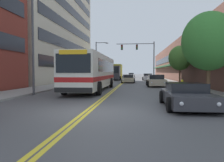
# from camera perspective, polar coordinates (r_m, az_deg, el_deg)

# --- Properties ---
(ground_plane) EXTENTS (240.00, 240.00, 0.00)m
(ground_plane) POSITION_cam_1_polar(r_m,az_deg,el_deg) (46.13, 3.77, 0.34)
(ground_plane) COLOR #4C4C4F
(sidewalk_left) EXTENTS (3.17, 106.00, 0.12)m
(sidewalk_left) POSITION_cam_1_polar(r_m,az_deg,el_deg) (46.97, -4.89, 0.45)
(sidewalk_left) COLOR gray
(sidewalk_left) RESTS_ON ground_plane
(sidewalk_right) EXTENTS (3.17, 106.00, 0.12)m
(sidewalk_right) POSITION_cam_1_polar(r_m,az_deg,el_deg) (46.35, 12.56, 0.38)
(sidewalk_right) COLOR gray
(sidewalk_right) RESTS_ON ground_plane
(centre_line) EXTENTS (0.34, 106.00, 0.01)m
(centre_line) POSITION_cam_1_polar(r_m,az_deg,el_deg) (46.13, 3.77, 0.35)
(centre_line) COLOR yellow
(centre_line) RESTS_ON ground_plane
(office_tower_left) EXTENTS (12.08, 29.52, 27.03)m
(office_tower_left) POSITION_cam_1_polar(r_m,az_deg,el_deg) (42.49, -18.46, 18.49)
(office_tower_left) COLOR beige
(office_tower_left) RESTS_ON ground_plane
(storefront_row_right) EXTENTS (9.10, 68.00, 7.24)m
(storefront_row_right) POSITION_cam_1_polar(r_m,az_deg,el_deg) (47.35, 19.63, 4.64)
(storefront_row_right) COLOR brown
(storefront_row_right) RESTS_ON ground_plane
(city_bus) EXTENTS (2.84, 12.59, 3.09)m
(city_bus) POSITION_cam_1_polar(r_m,az_deg,el_deg) (19.99, -4.94, 2.63)
(city_bus) COLOR silver
(city_bus) RESTS_ON ground_plane
(car_red_parked_left_near) EXTENTS (2.01, 4.24, 1.25)m
(car_red_parked_left_near) POSITION_cam_1_polar(r_m,az_deg,el_deg) (32.86, -5.05, 0.53)
(car_red_parked_left_near) COLOR maroon
(car_red_parked_left_near) RESTS_ON ground_plane
(car_slate_blue_parked_left_far) EXTENTS (2.14, 4.24, 1.15)m
(car_slate_blue_parked_left_far) POSITION_cam_1_polar(r_m,az_deg,el_deg) (43.41, -2.16, 0.94)
(car_slate_blue_parked_left_far) COLOR #475675
(car_slate_blue_parked_left_far) RESTS_ON ground_plane
(car_dark_grey_parked_right_foreground) EXTENTS (2.17, 4.53, 1.15)m
(car_dark_grey_parked_right_foreground) POSITION_cam_1_polar(r_m,az_deg,el_deg) (10.91, 18.83, -3.64)
(car_dark_grey_parked_right_foreground) COLOR #38383D
(car_dark_grey_parked_right_foreground) RESTS_ON ground_plane
(car_silver_parked_right_mid) EXTENTS (2.15, 4.29, 1.32)m
(car_silver_parked_right_mid) POSITION_cam_1_polar(r_m,az_deg,el_deg) (43.97, 9.33, 1.03)
(car_silver_parked_right_mid) COLOR #B7B7BC
(car_silver_parked_right_mid) RESTS_ON ground_plane
(car_champagne_parked_right_far) EXTENTS (2.15, 4.81, 1.34)m
(car_champagne_parked_right_far) POSITION_cam_1_polar(r_m,az_deg,el_deg) (25.62, 11.46, 0.02)
(car_champagne_parked_right_far) COLOR beige
(car_champagne_parked_right_far) RESTS_ON ground_plane
(car_beige_moving_lead) EXTENTS (2.01, 4.67, 1.24)m
(car_beige_moving_lead) POSITION_cam_1_polar(r_m,az_deg,el_deg) (33.73, 4.28, 0.57)
(car_beige_moving_lead) COLOR #BCAD89
(car_beige_moving_lead) RESTS_ON ground_plane
(car_white_moving_second) EXTENTS (2.01, 4.61, 1.32)m
(car_white_moving_second) POSITION_cam_1_polar(r_m,az_deg,el_deg) (67.11, 5.06, 1.52)
(car_white_moving_second) COLOR white
(car_white_moving_second) RESTS_ON ground_plane
(box_truck) EXTENTS (2.83, 7.86, 3.20)m
(box_truck) POSITION_cam_1_polar(r_m,az_deg,el_deg) (44.85, 0.77, 2.41)
(box_truck) COLOR #38383D
(box_truck) RESTS_ON ground_plane
(traffic_signal_mast) EXTENTS (6.86, 0.38, 7.06)m
(traffic_signal_mast) POSITION_cam_1_polar(r_m,az_deg,el_deg) (39.89, 7.65, 7.26)
(traffic_signal_mast) COLOR #47474C
(traffic_signal_mast) RESTS_ON ground_plane
(street_lamp_left_near) EXTENTS (1.87, 0.28, 9.20)m
(street_lamp_left_near) POSITION_cam_1_polar(r_m,az_deg,el_deg) (16.96, -19.39, 14.69)
(street_lamp_left_near) COLOR #47474C
(street_lamp_left_near) RESTS_ON ground_plane
(street_lamp_left_far) EXTENTS (2.40, 0.28, 7.15)m
(street_lamp_left_far) POSITION_cam_1_polar(r_m,az_deg,el_deg) (40.45, -3.66, 6.17)
(street_lamp_left_far) COLOR #47474C
(street_lamp_left_far) RESTS_ON ground_plane
(street_tree_right_near) EXTENTS (3.33, 3.33, 5.28)m
(street_tree_right_near) POSITION_cam_1_polar(r_m,az_deg,el_deg) (15.07, 23.98, 9.42)
(street_tree_right_near) COLOR brown
(street_tree_right_near) RESTS_ON sidewalk_right
(street_tree_right_mid) EXTENTS (2.70, 2.70, 4.68)m
(street_tree_right_mid) POSITION_cam_1_polar(r_m,az_deg,el_deg) (27.43, 17.33, 5.74)
(street_tree_right_mid) COLOR brown
(street_tree_right_mid) RESTS_ON sidewalk_right
(fire_hydrant) EXTENTS (0.28, 0.20, 0.89)m
(fire_hydrant) POSITION_cam_1_polar(r_m,az_deg,el_deg) (19.52, 17.85, -0.94)
(fire_hydrant) COLOR yellow
(fire_hydrant) RESTS_ON sidewalk_right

